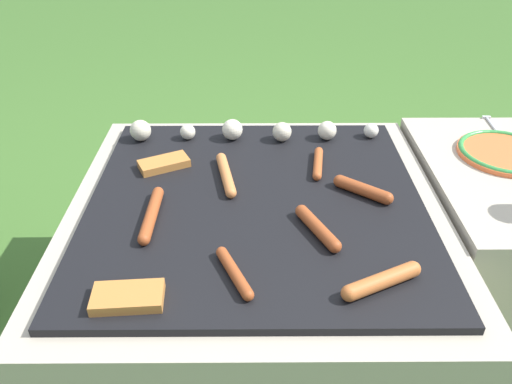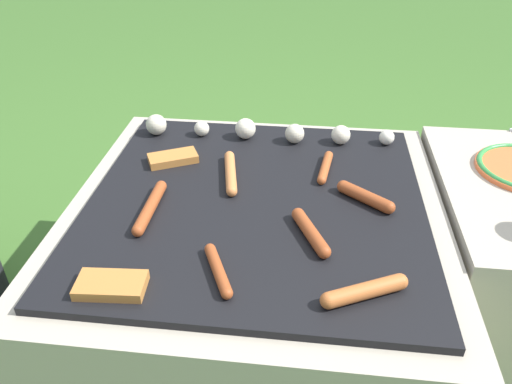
{
  "view_description": "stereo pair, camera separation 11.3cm",
  "coord_description": "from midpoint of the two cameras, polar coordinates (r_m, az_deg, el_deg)",
  "views": [
    {
      "loc": [
        -0.01,
        -0.94,
        1.11
      ],
      "look_at": [
        0.0,
        0.0,
        0.48
      ],
      "focal_mm": 35.0,
      "sensor_mm": 36.0,
      "label": 1
    },
    {
      "loc": [
        0.11,
        -0.94,
        1.11
      ],
      "look_at": [
        0.0,
        0.0,
        0.48
      ],
      "focal_mm": 35.0,
      "sensor_mm": 36.0,
      "label": 2
    }
  ],
  "objects": [
    {
      "name": "ground_plane",
      "position": [
        1.45,
        2.32,
        -15.91
      ],
      "size": [
        14.0,
        14.0,
        0.0
      ],
      "primitive_type": "plane",
      "color": "#3D6628"
    },
    {
      "name": "grill",
      "position": [
        1.29,
        2.55,
        -9.38
      ],
      "size": [
        0.87,
        0.87,
        0.46
      ],
      "color": "#A89E8C",
      "rests_on": "ground_plane"
    },
    {
      "name": "side_ledge",
      "position": [
        1.51,
        28.9,
        -6.89
      ],
      "size": [
        0.43,
        0.61,
        0.46
      ],
      "color": "#A89E8C",
      "rests_on": "ground_plane"
    },
    {
      "name": "sausage_back_left",
      "position": [
        1.21,
        -0.27,
        2.14
      ],
      "size": [
        0.06,
        0.19,
        0.03
      ],
      "color": "#C6753D",
      "rests_on": "grill"
    },
    {
      "name": "sausage_front_right",
      "position": [
        1.26,
        10.49,
        2.72
      ],
      "size": [
        0.04,
        0.15,
        0.02
      ],
      "color": "#A34C23",
      "rests_on": "grill"
    },
    {
      "name": "sausage_mid_left",
      "position": [
        1.04,
        9.38,
        -4.66
      ],
      "size": [
        0.08,
        0.15,
        0.03
      ],
      "color": "#93421E",
      "rests_on": "grill"
    },
    {
      "name": "sausage_front_left",
      "position": [
        0.94,
        -0.9,
        -9.05
      ],
      "size": [
        0.07,
        0.14,
        0.02
      ],
      "color": "#93421E",
      "rests_on": "grill"
    },
    {
      "name": "sausage_back_right",
      "position": [
        1.11,
        -9.17,
        -1.8
      ],
      "size": [
        0.03,
        0.2,
        0.03
      ],
      "color": "#93421E",
      "rests_on": "grill"
    },
    {
      "name": "sausage_front_center",
      "position": [
        1.16,
        15.13,
        -0.61
      ],
      "size": [
        0.13,
        0.1,
        0.03
      ],
      "color": "#93421E",
      "rests_on": "grill"
    },
    {
      "name": "sausage_back_center",
      "position": [
        0.93,
        15.83,
        -10.97
      ],
      "size": [
        0.16,
        0.09,
        0.03
      ],
      "color": "#B7602D",
      "rests_on": "grill"
    },
    {
      "name": "bread_slice_left",
      "position": [
        1.29,
        -7.01,
        3.79
      ],
      "size": [
        0.14,
        0.11,
        0.02
      ],
      "color": "#B27033",
      "rests_on": "grill"
    },
    {
      "name": "bread_slice_right",
      "position": [
        0.94,
        -12.9,
        -10.49
      ],
      "size": [
        0.13,
        0.08,
        0.02
      ],
      "color": "#B27033",
      "rests_on": "grill"
    },
    {
      "name": "mushroom_row",
      "position": [
        1.39,
        2.4,
        7.0
      ],
      "size": [
        0.69,
        0.06,
        0.06
      ],
      "color": "beige",
      "rests_on": "grill"
    }
  ]
}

